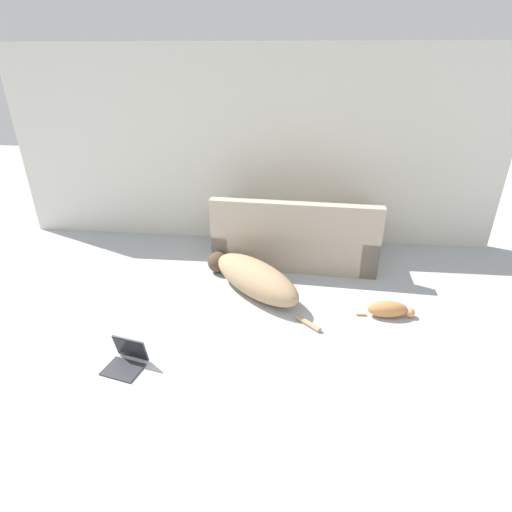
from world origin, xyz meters
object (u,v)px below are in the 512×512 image
at_px(cat, 389,309).
at_px(laptop_open, 127,357).
at_px(couch, 295,238).
at_px(dog, 253,277).

bearing_deg(cat, laptop_open, -161.61).
distance_m(couch, laptop_open, 2.56).
distance_m(dog, laptop_open, 1.57).
bearing_deg(laptop_open, couch, 70.53).
bearing_deg(couch, laptop_open, 60.97).
relative_size(cat, laptop_open, 1.60).
distance_m(couch, cat, 1.56).
height_order(dog, laptop_open, dog).
height_order(dog, cat, dog).
xyz_separation_m(dog, cat, (1.40, -0.33, -0.10)).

